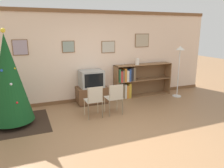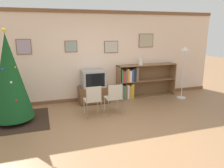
{
  "view_description": "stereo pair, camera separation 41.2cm",
  "coord_description": "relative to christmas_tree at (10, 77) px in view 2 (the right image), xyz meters",
  "views": [
    {
      "loc": [
        -1.86,
        -3.7,
        2.16
      ],
      "look_at": [
        0.25,
        1.42,
        0.76
      ],
      "focal_mm": 35.0,
      "sensor_mm": 36.0,
      "label": 1
    },
    {
      "loc": [
        -1.48,
        -3.84,
        2.16
      ],
      "look_at": [
        0.25,
        1.42,
        0.76
      ],
      "focal_mm": 35.0,
      "sensor_mm": 36.0,
      "label": 2
    }
  ],
  "objects": [
    {
      "name": "television",
      "position": [
        2.14,
        0.77,
        -0.34
      ],
      "size": [
        0.67,
        0.51,
        0.5
      ],
      "color": "#9E9E99",
      "rests_on": "tv_console"
    },
    {
      "name": "bookshelf",
      "position": [
        3.56,
        0.87,
        -0.57
      ],
      "size": [
        1.97,
        0.36,
        1.06
      ],
      "color": "olive",
      "rests_on": "ground_plane"
    },
    {
      "name": "christmas_tree",
      "position": [
        0.0,
        0.0,
        0.0
      ],
      "size": [
        0.95,
        0.95,
        2.18
      ],
      "color": "maroon",
      "rests_on": "area_rug"
    },
    {
      "name": "ground_plane",
      "position": [
        2.19,
        -1.53,
        -1.09
      ],
      "size": [
        24.0,
        24.0,
        0.0
      ],
      "primitive_type": "plane",
      "color": "#936B47"
    },
    {
      "name": "tv_console",
      "position": [
        2.14,
        0.77,
        -0.84
      ],
      "size": [
        0.89,
        0.52,
        0.5
      ],
      "color": "#4C311E",
      "rests_on": "ground_plane"
    },
    {
      "name": "folding_chair_right",
      "position": [
        2.42,
        -0.33,
        -0.62
      ],
      "size": [
        0.4,
        0.4,
        0.82
      ],
      "color": "#BCB29E",
      "rests_on": "ground_plane"
    },
    {
      "name": "standing_lamp",
      "position": [
        4.94,
        0.34,
        0.17
      ],
      "size": [
        0.28,
        0.28,
        1.65
      ],
      "color": "silver",
      "rests_on": "ground_plane"
    },
    {
      "name": "folding_chair_left",
      "position": [
        1.87,
        -0.33,
        -0.62
      ],
      "size": [
        0.4,
        0.4,
        0.82
      ],
      "color": "#BCB29E",
      "rests_on": "ground_plane"
    },
    {
      "name": "wall_back",
      "position": [
        2.19,
        1.1,
        0.26
      ],
      "size": [
        8.37,
        0.11,
        2.7
      ],
      "color": "beige",
      "rests_on": "ground_plane"
    },
    {
      "name": "vase",
      "position": [
        3.69,
        0.82,
        0.07
      ],
      "size": [
        0.13,
        0.13,
        0.21
      ],
      "color": "silver",
      "rests_on": "bookshelf"
    },
    {
      "name": "area_rug",
      "position": [
        0.0,
        -0.0,
        -1.08
      ],
      "size": [
        1.58,
        1.47,
        0.01
      ],
      "color": "#332319",
      "rests_on": "ground_plane"
    }
  ]
}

